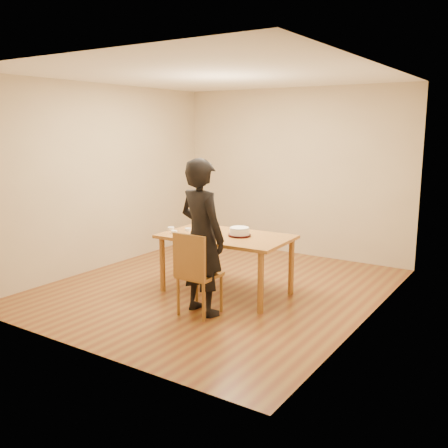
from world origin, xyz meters
The scene contains 16 objects.
room_shell centered at (0.00, 0.34, 1.35)m, with size 4.00×4.50×2.70m.
dining_table centered at (0.21, -0.09, 0.73)m, with size 1.60×0.95×0.04m, color brown.
dining_chair centered at (0.36, -0.87, 0.45)m, with size 0.41×0.41×0.04m, color brown.
cake_plate centered at (0.38, -0.05, 0.76)m, with size 0.29×0.29×0.02m, color #B20B1D.
cake centered at (0.38, -0.05, 0.81)m, with size 0.24×0.24×0.08m, color white.
frosting_dome centered at (0.38, -0.05, 0.86)m, with size 0.24×0.24×0.03m, color white.
frosting_tub centered at (0.06, -0.39, 0.79)m, with size 0.08×0.08×0.07m, color white.
frosting_lid centered at (-0.19, -0.49, 0.75)m, with size 0.10×0.10×0.01m, color #1E19A5.
frosting_dollop centered at (-0.19, -0.49, 0.77)m, with size 0.04×0.04×0.02m, color white.
ramekin_green centered at (-0.40, -0.37, 0.77)m, with size 0.08×0.08×0.04m, color white.
ramekin_yellow centered at (-0.35, -0.15, 0.77)m, with size 0.08×0.08×0.04m, color white.
ramekin_multi centered at (-0.56, -0.24, 0.77)m, with size 0.09×0.09×0.04m, color white.
candy_box_pink centered at (-0.37, 0.24, 0.76)m, with size 0.13×0.07×0.02m, color #F138A1.
candy_box_green centered at (-0.37, 0.25, 0.78)m, with size 0.12×0.06×0.02m, color green.
spatula centered at (0.13, -0.63, 0.75)m, with size 0.17×0.02×0.01m, color black.
person centered at (0.36, -0.82, 0.88)m, with size 0.64×0.42×1.76m, color black.
Camera 1 is at (3.53, -5.21, 2.08)m, focal length 40.00 mm.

